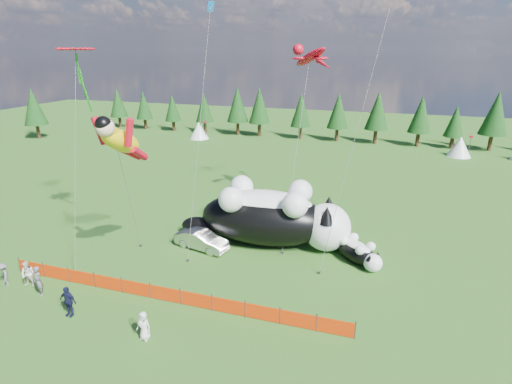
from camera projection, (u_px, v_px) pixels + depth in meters
The scene contains 16 objects.
ground at pixel (189, 276), 26.51m from camera, with size 160.00×160.00×0.00m, color #123609.
safety_fence at pixel (165, 294), 23.65m from camera, with size 22.06×0.06×1.10m.
tree_line at pixel (311, 115), 65.59m from camera, with size 90.00×4.00×8.00m, color black, non-canonical shape.
festival_tents at pixel (378, 142), 58.86m from camera, with size 50.00×3.20×2.80m, color white, non-canonical shape.
cat_large at pixel (272, 216), 30.23m from camera, with size 13.38×5.39×4.83m.
cat_small at pixel (358, 252), 27.96m from camera, with size 3.86×3.63×1.70m.
car at pixel (202, 240), 29.93m from camera, with size 1.47×4.21×1.39m, color #BCBBC0.
spectator_a at pixel (38, 281), 24.10m from camera, with size 0.71×0.46×1.93m, color #59595E.
spectator_b at pixel (28, 274), 25.07m from camera, with size 0.83×0.49×1.72m, color silver.
spectator_c at pixel (68, 301), 22.26m from camera, with size 1.08×0.56×1.85m, color #131434.
spectator_d at pixel (4, 275), 25.12m from camera, with size 1.02×0.53×1.58m, color #59595E.
spectator_e at pixel (144, 326), 20.46m from camera, with size 0.79×0.51×1.61m, color silver.
superhero_kite at pixel (121, 141), 24.02m from camera, with size 4.13×5.56×11.26m.
gecko_kite at pixel (310, 57), 33.03m from camera, with size 6.12×12.22×16.24m.
flower_kite at pixel (76, 52), 26.78m from camera, with size 3.29×6.63×15.02m.
diamond_kite_a at pixel (209, 26), 27.48m from camera, with size 0.70×5.86×17.90m.
Camera 1 is at (11.22, -20.69, 14.15)m, focal length 28.00 mm.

